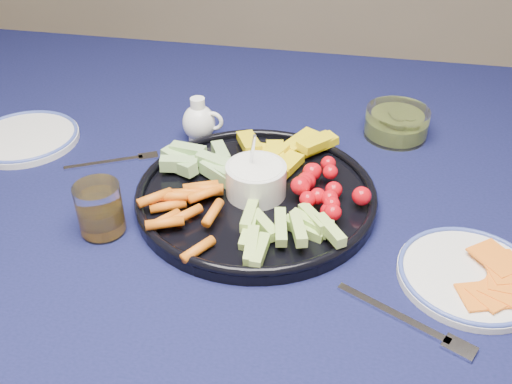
% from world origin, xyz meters
% --- Properties ---
extents(dining_table, '(1.67, 1.07, 0.75)m').
position_xyz_m(dining_table, '(0.00, 0.00, 0.66)').
color(dining_table, '#4D3119').
rests_on(dining_table, ground).
extents(crudite_platter, '(0.38, 0.38, 0.12)m').
position_xyz_m(crudite_platter, '(-0.00, -0.09, 0.77)').
color(crudite_platter, black).
rests_on(crudite_platter, dining_table).
extents(creamer_pitcher, '(0.08, 0.06, 0.08)m').
position_xyz_m(creamer_pitcher, '(-0.14, 0.08, 0.78)').
color(creamer_pitcher, white).
rests_on(creamer_pitcher, dining_table).
extents(pickle_bowl, '(0.12, 0.12, 0.05)m').
position_xyz_m(pickle_bowl, '(0.22, 0.16, 0.77)').
color(pickle_bowl, white).
rests_on(pickle_bowl, dining_table).
extents(cheese_plate, '(0.19, 0.19, 0.02)m').
position_xyz_m(cheese_plate, '(0.31, -0.21, 0.76)').
color(cheese_plate, silver).
rests_on(cheese_plate, dining_table).
extents(juice_tumbler, '(0.07, 0.07, 0.08)m').
position_xyz_m(juice_tumbler, '(-0.21, -0.21, 0.78)').
color(juice_tumbler, white).
rests_on(juice_tumbler, dining_table).
extents(fork_left, '(0.15, 0.09, 0.00)m').
position_xyz_m(fork_left, '(-0.25, -0.03, 0.75)').
color(fork_left, silver).
rests_on(fork_left, dining_table).
extents(fork_right, '(0.17, 0.10, 0.00)m').
position_xyz_m(fork_right, '(0.24, -0.31, 0.75)').
color(fork_right, silver).
rests_on(fork_right, dining_table).
extents(side_plate_extra, '(0.19, 0.19, 0.02)m').
position_xyz_m(side_plate_extra, '(-0.45, 0.01, 0.75)').
color(side_plate_extra, silver).
rests_on(side_plate_extra, dining_table).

